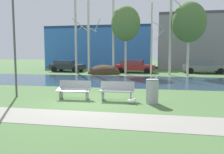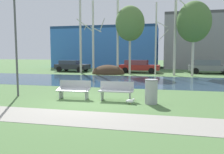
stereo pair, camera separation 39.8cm
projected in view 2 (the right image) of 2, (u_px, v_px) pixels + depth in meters
name	position (u px, v px, depth m)	size (l,w,h in m)	color
ground_plane	(126.00, 79.00, 19.77)	(120.00, 120.00, 0.00)	#4C703D
paved_path_strip	(67.00, 117.00, 7.90)	(60.00, 1.85, 0.01)	gray
river_band	(123.00, 81.00, 18.62)	(80.00, 8.13, 0.01)	#284256
soil_mound	(108.00, 74.00, 25.06)	(3.56, 2.91, 1.95)	#423021
bench_left	(74.00, 89.00, 11.19)	(1.61, 0.60, 0.87)	#9EA0A3
bench_right	(116.00, 90.00, 10.73)	(1.61, 0.60, 0.87)	#9EA0A3
trash_bin	(151.00, 91.00, 10.01)	(0.56, 0.56, 1.07)	#999B9E
seagull	(130.00, 101.00, 9.97)	(0.43, 0.16, 0.26)	white
streetlamp	(15.00, 20.00, 11.53)	(0.32, 0.32, 5.83)	#4C4C51
birch_far_left	(81.00, 36.00, 26.16)	(1.56, 2.31, 8.17)	beige
birch_left	(93.00, 37.00, 25.60)	(1.50, 2.32, 7.95)	beige
birch_center_left	(118.00, 36.00, 24.47)	(1.19, 2.01, 7.98)	beige
birch_center	(130.00, 24.00, 24.00)	(3.02, 3.02, 7.12)	#BCB7A8
birch_center_right	(156.00, 38.00, 23.60)	(1.33, 2.36, 7.34)	beige
birch_right	(175.00, 28.00, 22.74)	(1.45, 2.35, 9.15)	beige
birch_far_right	(194.00, 22.00, 21.98)	(3.23, 3.23, 7.13)	beige
parked_van_nearest_dark	(72.00, 66.00, 28.23)	(4.18, 2.26, 1.37)	#282B30
parked_sedan_second_red	(139.00, 66.00, 26.47)	(4.60, 2.24, 1.44)	maroon
parked_hatch_third_grey	(209.00, 66.00, 25.42)	(4.74, 2.31, 1.49)	slate
building_blue_store	(107.00, 47.00, 38.38)	(16.44, 7.96, 6.41)	#3870C6
building_grey_warehouse	(203.00, 42.00, 34.23)	(11.35, 7.28, 7.89)	gray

